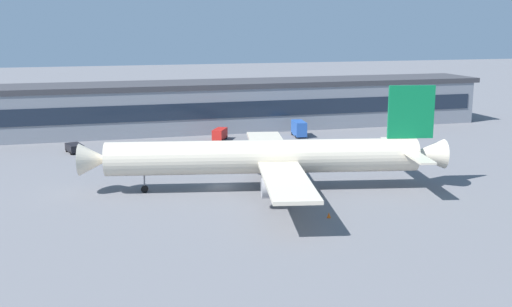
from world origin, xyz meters
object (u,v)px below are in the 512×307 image
(airliner, at_px, (269,157))
(stair_truck, at_px, (299,128))
(traffic_cone_0, at_px, (329,215))
(pushback_tractor, at_px, (75,148))
(crew_van, at_px, (220,134))

(airliner, height_order, stair_truck, airliner)
(traffic_cone_0, bearing_deg, pushback_tractor, 121.19)
(traffic_cone_0, bearing_deg, stair_truck, 74.15)
(airliner, bearing_deg, crew_van, 87.46)
(stair_truck, bearing_deg, pushback_tractor, -173.94)
(crew_van, relative_size, stair_truck, 0.90)
(stair_truck, relative_size, traffic_cone_0, 8.48)
(pushback_tractor, xyz_separation_m, traffic_cone_0, (32.50, -53.69, -0.68))
(airliner, bearing_deg, traffic_cone_0, -77.37)
(airliner, height_order, crew_van, airliner)
(crew_van, bearing_deg, stair_truck, -1.15)
(stair_truck, xyz_separation_m, traffic_cone_0, (-16.73, -58.92, -1.61))
(stair_truck, distance_m, traffic_cone_0, 61.27)
(pushback_tractor, height_order, crew_van, crew_van)
(crew_van, height_order, stair_truck, stair_truck)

